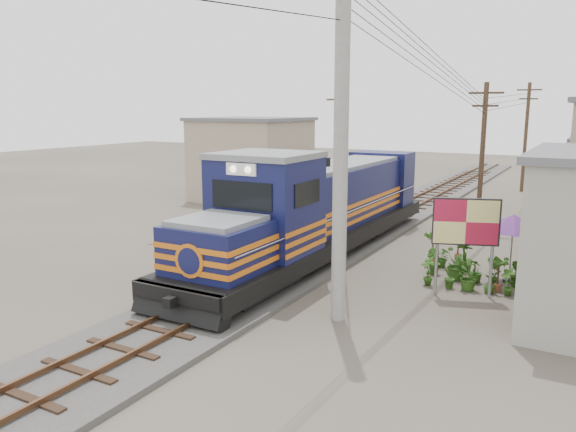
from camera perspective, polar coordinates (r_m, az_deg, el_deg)
The scene contains 14 objects.
ground at distance 18.07m, azimuth -4.52°, elevation -7.88°, with size 120.00×120.00×0.00m, color #473F35.
ballast at distance 26.63m, azimuth 7.50°, elevation -1.58°, with size 3.60×70.00×0.16m, color #595651.
track at distance 26.59m, azimuth 7.51°, elevation -1.20°, with size 1.15×70.00×0.12m.
locomotive at distance 22.08m, azimuth 3.08°, elevation 0.55°, with size 3.16×17.21×4.27m.
utility_pole_main at distance 14.99m, azimuth 5.40°, elevation 7.75°, with size 0.40×0.40×10.00m.
wooden_pole_mid at distance 28.71m, azimuth 19.13°, elevation 6.08°, with size 1.60×0.24×7.00m.
wooden_pole_far at distance 42.49m, azimuth 23.00°, elevation 7.56°, with size 1.60×0.24×7.50m.
wooden_pole_left at distance 35.39m, azimuth 4.94°, elevation 7.46°, with size 1.60×0.24×7.00m.
power_lines at distance 24.72m, azimuth 6.29°, elevation 14.94°, with size 9.65×19.00×3.30m.
shophouse_left at distance 36.11m, azimuth -3.70°, elevation 5.85°, with size 6.30×6.30×5.20m.
billboard at distance 18.06m, azimuth 17.62°, elevation -0.86°, with size 1.94×0.79×3.11m.
market_umbrella at distance 20.10m, azimuth 21.92°, elevation -0.64°, with size 2.53×2.53×2.34m.
vendor at distance 21.93m, azimuth 23.70°, elevation -3.26°, with size 0.57×0.38×1.57m, color black.
plant_nursery at distance 20.06m, azimuth 17.38°, elevation -5.03°, with size 3.49×3.14×1.07m.
Camera 1 is at (9.56, -14.18, 5.83)m, focal length 35.00 mm.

